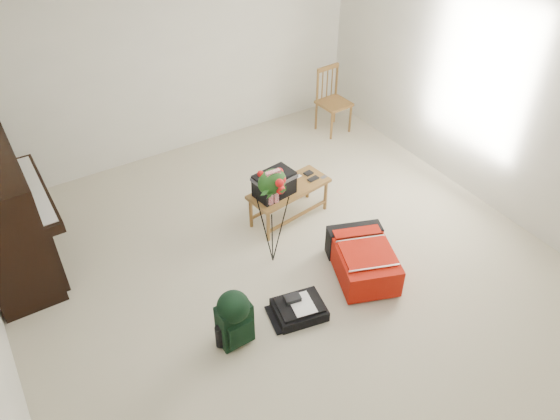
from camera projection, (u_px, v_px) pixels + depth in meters
floor at (293, 277)px, 5.29m from camera, size 5.00×5.50×0.01m
ceiling at (298, 20)px, 3.73m from camera, size 5.00×5.50×0.01m
wall_back at (166, 56)px, 6.34m from camera, size 5.00×0.04×2.50m
wall_right at (501, 97)px, 5.54m from camera, size 0.04×5.50×2.50m
piano at (4, 215)px, 5.08m from camera, size 0.71×1.50×1.25m
bench at (278, 184)px, 5.65m from camera, size 0.95×0.49×0.70m
dining_chair at (333, 101)px, 7.22m from camera, size 0.40×0.40×0.88m
red_suitcase at (359, 257)px, 5.26m from camera, size 0.75×0.93×0.33m
black_duffel at (299, 309)px, 4.89m from camera, size 0.50×0.43×0.19m
green_backpack at (234, 317)px, 4.50m from camera, size 0.29×0.28×0.57m
flower_stand at (272, 218)px, 5.13m from camera, size 0.37×0.37×1.13m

